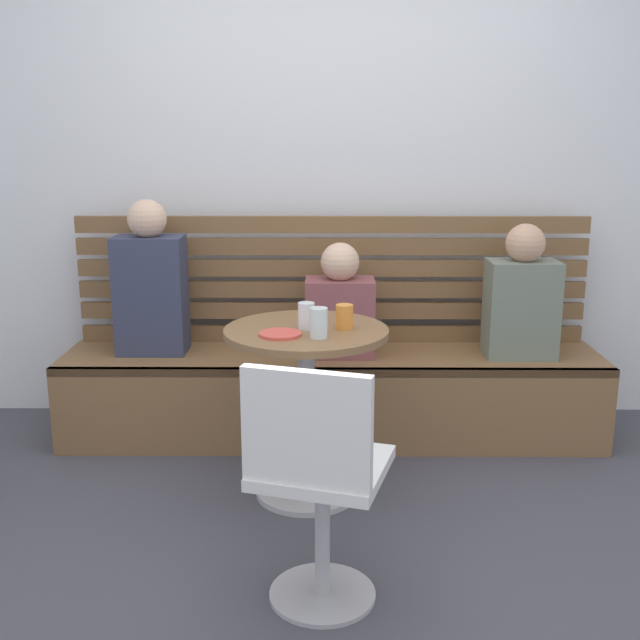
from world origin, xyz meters
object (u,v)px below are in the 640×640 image
object	(u,v)px
person_adult	(151,285)
cup_glass_tall	(319,323)
cup_water_clear	(306,316)
plate_small	(280,334)
booth_bench	(332,395)
cafe_table	(306,380)
person_child_middle	(340,307)
cup_tumbler_orange	(344,317)
person_child_left	(522,299)
white_chair	(317,477)

from	to	relation	value
person_adult	cup_glass_tall	xyz separation A→B (m)	(0.84, -0.83, 0.01)
cup_water_clear	plate_small	distance (m)	0.15
booth_bench	plate_small	size ratio (longest dim) A/B	15.88
cafe_table	plate_small	world-z (taller)	plate_small
plate_small	cup_glass_tall	bearing A→B (deg)	-12.05
cafe_table	cup_glass_tall	xyz separation A→B (m)	(0.05, -0.14, 0.28)
booth_bench	person_child_middle	world-z (taller)	person_child_middle
person_child_middle	cup_water_clear	world-z (taller)	person_child_middle
cup_glass_tall	plate_small	bearing A→B (deg)	167.95
cup_glass_tall	cup_tumbler_orange	world-z (taller)	cup_glass_tall
person_child_middle	cup_glass_tall	xyz separation A→B (m)	(-0.10, -0.78, 0.11)
plate_small	person_child_left	bearing A→B (deg)	32.69
cup_glass_tall	person_child_left	bearing A→B (deg)	37.70
person_adult	cup_water_clear	world-z (taller)	person_adult
cup_glass_tall	plate_small	world-z (taller)	cup_glass_tall
person_child_left	cup_glass_tall	size ratio (longest dim) A/B	5.50
person_child_middle	cup_water_clear	size ratio (longest dim) A/B	5.13
white_chair	person_child_middle	size ratio (longest dim) A/B	1.51
booth_bench	person_adult	distance (m)	1.07
white_chair	cup_tumbler_orange	distance (m)	0.88
booth_bench	white_chair	distance (m)	1.48
booth_bench	person_child_left	xyz separation A→B (m)	(0.93, -0.02, 0.51)
cup_water_clear	plate_small	bearing A→B (deg)	-133.92
cafe_table	cup_glass_tall	world-z (taller)	cup_glass_tall
person_adult	cup_water_clear	bearing A→B (deg)	-40.99
person_child_middle	white_chair	bearing A→B (deg)	-93.87
booth_bench	white_chair	bearing A→B (deg)	-92.36
cup_glass_tall	cup_water_clear	size ratio (longest dim) A/B	1.09
person_adult	cup_tumbler_orange	xyz separation A→B (m)	(0.95, -0.68, 0.00)
white_chair	plate_small	distance (m)	0.77
cafe_table	person_child_left	distance (m)	1.23
booth_bench	cup_glass_tall	distance (m)	0.98
person_child_left	person_child_middle	size ratio (longest dim) A/B	1.17
person_child_left	cafe_table	bearing A→B (deg)	-149.19
cup_water_clear	plate_small	size ratio (longest dim) A/B	0.65
person_child_left	cup_water_clear	distance (m)	1.22
person_adult	cup_tumbler_orange	size ratio (longest dim) A/B	7.69
cup_glass_tall	white_chair	bearing A→B (deg)	-90.02
cup_water_clear	person_child_middle	bearing A→B (deg)	76.98
booth_bench	cup_water_clear	xyz separation A→B (m)	(-0.11, -0.65, 0.57)
plate_small	person_adult	bearing A→B (deg)	131.14
person_child_middle	cup_glass_tall	bearing A→B (deg)	-97.13
cup_water_clear	cup_tumbler_orange	distance (m)	0.16
cup_water_clear	plate_small	xyz separation A→B (m)	(-0.10, -0.10, -0.05)
person_child_left	booth_bench	bearing A→B (deg)	178.63
cafe_table	cup_water_clear	bearing A→B (deg)	-83.32
person_child_left	cup_water_clear	world-z (taller)	person_child_left
cup_glass_tall	cup_water_clear	xyz separation A→B (m)	(-0.05, 0.14, -0.01)
person_child_left	person_child_middle	world-z (taller)	person_child_left
cafe_table	white_chair	bearing A→B (deg)	-86.31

